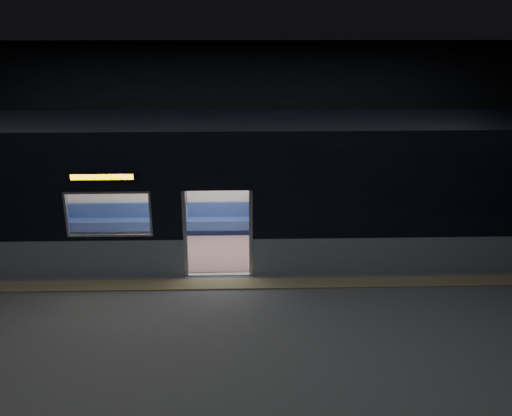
{
  "coord_description": "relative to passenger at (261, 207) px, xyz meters",
  "views": [
    {
      "loc": [
        0.54,
        -10.28,
        5.54
      ],
      "look_at": [
        0.89,
        2.3,
        1.2
      ],
      "focal_mm": 38.0,
      "sensor_mm": 36.0,
      "label": 1
    }
  ],
  "objects": [
    {
      "name": "station_envelope",
      "position": [
        -1.07,
        -3.55,
        2.87
      ],
      "size": [
        24.0,
        14.0,
        5.0
      ],
      "color": "black",
      "rests_on": "station_floor"
    },
    {
      "name": "tactile_strip",
      "position": [
        -1.07,
        -3.0,
        -0.78
      ],
      "size": [
        22.8,
        0.5,
        0.03
      ],
      "primitive_type": "cube",
      "color": "#8C7F59",
      "rests_on": "station_floor"
    },
    {
      "name": "handbag",
      "position": [
        -0.03,
        -0.22,
        -0.12
      ],
      "size": [
        0.32,
        0.28,
        0.14
      ],
      "primitive_type": "cube",
      "rotation": [
        0.0,
        0.0,
        0.16
      ],
      "color": "black",
      "rests_on": "passenger"
    },
    {
      "name": "transit_map",
      "position": [
        0.66,
        0.31,
        0.65
      ],
      "size": [
        0.92,
        0.03,
        0.6
      ],
      "primitive_type": "cube",
      "color": "white",
      "rests_on": "metro_car"
    },
    {
      "name": "passenger",
      "position": [
        0.0,
        0.0,
        0.0
      ],
      "size": [
        0.39,
        0.68,
        1.37
      ],
      "rotation": [
        0.0,
        0.0,
        -0.0
      ],
      "color": "black",
      "rests_on": "metro_car"
    },
    {
      "name": "metro_car",
      "position": [
        -1.07,
        -1.0,
        1.05
      ],
      "size": [
        18.0,
        3.04,
        3.35
      ],
      "color": "gray",
      "rests_on": "station_floor"
    },
    {
      "name": "station_floor",
      "position": [
        -1.07,
        -3.55,
        -0.8
      ],
      "size": [
        24.0,
        14.0,
        0.01
      ],
      "primitive_type": "cube",
      "color": "#47494C",
      "rests_on": "ground"
    }
  ]
}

